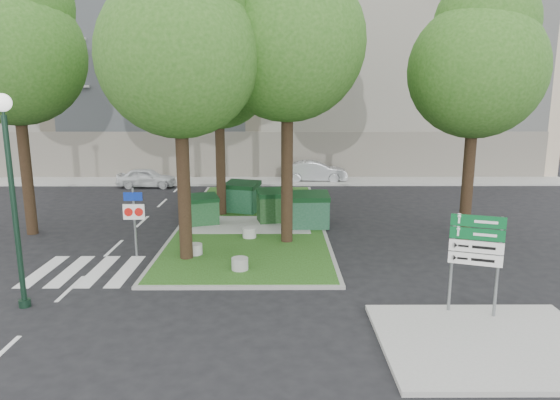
{
  "coord_description": "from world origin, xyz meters",
  "views": [
    {
      "loc": [
        1.65,
        -13.96,
        5.62
      ],
      "look_at": [
        1.73,
        3.23,
        2.0
      ],
      "focal_mm": 32.0,
      "sensor_mm": 36.0,
      "label": 1
    }
  ],
  "objects_px": {
    "tree_median_near_right": "(290,27)",
    "traffic_sign_pole": "(134,213)",
    "bollard_left": "(195,249)",
    "car_white": "(147,178)",
    "tree_median_near_left": "(181,41)",
    "tree_street_left": "(16,41)",
    "bollard_mid": "(249,233)",
    "dumpster_a": "(202,210)",
    "litter_bin": "(286,194)",
    "dumpster_c": "(275,206)",
    "tree_street_right": "(479,57)",
    "dumpster_b": "(242,197)",
    "tree_median_far": "(290,40)",
    "street_lamp": "(11,177)",
    "tree_median_mid": "(220,64)",
    "directional_sign": "(476,249)",
    "bollard_right": "(240,264)",
    "car_silver": "(315,171)",
    "dumpster_d": "(310,210)"
  },
  "relations": [
    {
      "from": "tree_median_far",
      "to": "dumpster_a",
      "type": "relative_size",
      "value": 7.18
    },
    {
      "from": "tree_median_mid",
      "to": "directional_sign",
      "type": "xyz_separation_m",
      "value": [
        7.54,
        -11.06,
        -5.14
      ]
    },
    {
      "from": "tree_median_near_left",
      "to": "tree_median_mid",
      "type": "xyz_separation_m",
      "value": [
        0.5,
        6.5,
        -0.34
      ]
    },
    {
      "from": "tree_median_mid",
      "to": "dumpster_d",
      "type": "xyz_separation_m",
      "value": [
        3.91,
        -2.45,
        -6.13
      ]
    },
    {
      "from": "dumpster_a",
      "to": "bollard_mid",
      "type": "bearing_deg",
      "value": -64.38
    },
    {
      "from": "dumpster_a",
      "to": "car_silver",
      "type": "height_order",
      "value": "dumpster_a"
    },
    {
      "from": "tree_median_far",
      "to": "litter_bin",
      "type": "distance_m",
      "value": 7.89
    },
    {
      "from": "tree_median_near_right",
      "to": "dumpster_a",
      "type": "bearing_deg",
      "value": 145.5
    },
    {
      "from": "litter_bin",
      "to": "directional_sign",
      "type": "relative_size",
      "value": 0.24
    },
    {
      "from": "tree_median_near_left",
      "to": "litter_bin",
      "type": "distance_m",
      "value": 12.38
    },
    {
      "from": "tree_street_left",
      "to": "tree_street_right",
      "type": "height_order",
      "value": "tree_street_left"
    },
    {
      "from": "tree_median_far",
      "to": "bollard_mid",
      "type": "distance_m",
      "value": 10.82
    },
    {
      "from": "dumpster_d",
      "to": "dumpster_b",
      "type": "bearing_deg",
      "value": 134.15
    },
    {
      "from": "bollard_mid",
      "to": "traffic_sign_pole",
      "type": "relative_size",
      "value": 0.22
    },
    {
      "from": "bollard_right",
      "to": "litter_bin",
      "type": "xyz_separation_m",
      "value": [
        1.67,
        10.93,
        0.12
      ]
    },
    {
      "from": "tree_street_right",
      "to": "traffic_sign_pole",
      "type": "height_order",
      "value": "tree_street_right"
    },
    {
      "from": "tree_median_near_left",
      "to": "tree_median_near_right",
      "type": "bearing_deg",
      "value": 29.74
    },
    {
      "from": "tree_median_near_left",
      "to": "tree_street_left",
      "type": "relative_size",
      "value": 0.96
    },
    {
      "from": "dumpster_c",
      "to": "litter_bin",
      "type": "xyz_separation_m",
      "value": [
        0.56,
        4.62,
        -0.39
      ]
    },
    {
      "from": "bollard_left",
      "to": "car_white",
      "type": "relative_size",
      "value": 0.15
    },
    {
      "from": "tree_median_far",
      "to": "dumpster_c",
      "type": "relative_size",
      "value": 6.77
    },
    {
      "from": "tree_median_far",
      "to": "bollard_left",
      "type": "bearing_deg",
      "value": -111.17
    },
    {
      "from": "tree_street_left",
      "to": "traffic_sign_pole",
      "type": "xyz_separation_m",
      "value": [
        5.05,
        -3.07,
        -6.06
      ]
    },
    {
      "from": "dumpster_b",
      "to": "dumpster_a",
      "type": "bearing_deg",
      "value": -104.06
    },
    {
      "from": "tree_median_near_left",
      "to": "dumpster_b",
      "type": "distance_m",
      "value": 9.62
    },
    {
      "from": "dumpster_a",
      "to": "car_silver",
      "type": "xyz_separation_m",
      "value": [
        5.77,
        11.46,
        -0.06
      ]
    },
    {
      "from": "bollard_mid",
      "to": "car_silver",
      "type": "relative_size",
      "value": 0.13
    },
    {
      "from": "tree_median_mid",
      "to": "traffic_sign_pole",
      "type": "xyz_separation_m",
      "value": [
        -2.45,
        -6.07,
        -5.39
      ]
    },
    {
      "from": "bollard_left",
      "to": "litter_bin",
      "type": "distance_m",
      "value": 9.94
    },
    {
      "from": "tree_median_far",
      "to": "dumpster_b",
      "type": "relative_size",
      "value": 6.34
    },
    {
      "from": "tree_median_far",
      "to": "traffic_sign_pole",
      "type": "relative_size",
      "value": 4.8
    },
    {
      "from": "street_lamp",
      "to": "tree_median_near_left",
      "type": "bearing_deg",
      "value": 45.39
    },
    {
      "from": "dumpster_d",
      "to": "directional_sign",
      "type": "xyz_separation_m",
      "value": [
        3.63,
        -8.61,
        0.99
      ]
    },
    {
      "from": "tree_median_mid",
      "to": "litter_bin",
      "type": "relative_size",
      "value": 16.11
    },
    {
      "from": "car_white",
      "to": "tree_street_right",
      "type": "bearing_deg",
      "value": -126.14
    },
    {
      "from": "directional_sign",
      "to": "tree_median_far",
      "type": "bearing_deg",
      "value": 126.7
    },
    {
      "from": "bollard_mid",
      "to": "car_white",
      "type": "bearing_deg",
      "value": 121.16
    },
    {
      "from": "litter_bin",
      "to": "dumpster_c",
      "type": "bearing_deg",
      "value": -96.9
    },
    {
      "from": "tree_median_near_right",
      "to": "tree_street_left",
      "type": "bearing_deg",
      "value": 171.87
    },
    {
      "from": "bollard_mid",
      "to": "directional_sign",
      "type": "relative_size",
      "value": 0.21
    },
    {
      "from": "bollard_mid",
      "to": "car_white",
      "type": "distance_m",
      "value": 13.58
    },
    {
      "from": "directional_sign",
      "to": "car_white",
      "type": "relative_size",
      "value": 0.72
    },
    {
      "from": "tree_median_far",
      "to": "tree_street_left",
      "type": "height_order",
      "value": "tree_median_far"
    },
    {
      "from": "tree_median_near_right",
      "to": "traffic_sign_pole",
      "type": "distance_m",
      "value": 8.55
    },
    {
      "from": "tree_median_near_left",
      "to": "tree_street_left",
      "type": "distance_m",
      "value": 7.83
    },
    {
      "from": "dumpster_d",
      "to": "tree_median_near_right",
      "type": "bearing_deg",
      "value": -116.1
    },
    {
      "from": "bollard_right",
      "to": "street_lamp",
      "type": "height_order",
      "value": "street_lamp"
    },
    {
      "from": "bollard_mid",
      "to": "street_lamp",
      "type": "xyz_separation_m",
      "value": [
        -5.74,
        -6.29,
        3.25
      ]
    },
    {
      "from": "bollard_right",
      "to": "directional_sign",
      "type": "bearing_deg",
      "value": -28.03
    },
    {
      "from": "tree_median_near_right",
      "to": "street_lamp",
      "type": "relative_size",
      "value": 2.02
    }
  ]
}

